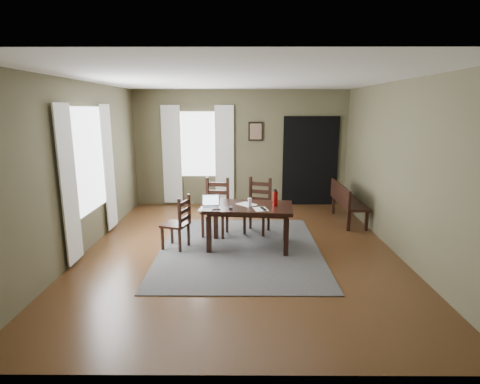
{
  "coord_description": "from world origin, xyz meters",
  "views": [
    {
      "loc": [
        0.03,
        -5.83,
        2.27
      ],
      "look_at": [
        0.0,
        0.3,
        0.9
      ],
      "focal_mm": 28.0,
      "sensor_mm": 36.0,
      "label": 1
    }
  ],
  "objects_px": {
    "chair_back_left": "(216,208)",
    "bench": "(346,199)",
    "chair_end": "(178,223)",
    "chair_back_right": "(258,206)",
    "laptop": "(211,204)",
    "water_bottle": "(275,198)",
    "dining_table": "(249,211)"
  },
  "relations": [
    {
      "from": "chair_end",
      "to": "laptop",
      "type": "height_order",
      "value": "laptop"
    },
    {
      "from": "chair_end",
      "to": "chair_back_right",
      "type": "height_order",
      "value": "chair_back_right"
    },
    {
      "from": "chair_back_left",
      "to": "dining_table",
      "type": "bearing_deg",
      "value": -36.94
    },
    {
      "from": "chair_back_left",
      "to": "laptop",
      "type": "relative_size",
      "value": 3.31
    },
    {
      "from": "chair_end",
      "to": "water_bottle",
      "type": "xyz_separation_m",
      "value": [
        1.59,
        0.05,
        0.41
      ]
    },
    {
      "from": "chair_end",
      "to": "laptop",
      "type": "relative_size",
      "value": 2.85
    },
    {
      "from": "water_bottle",
      "to": "chair_end",
      "type": "bearing_deg",
      "value": -178.05
    },
    {
      "from": "bench",
      "to": "laptop",
      "type": "height_order",
      "value": "laptop"
    },
    {
      "from": "chair_back_right",
      "to": "water_bottle",
      "type": "relative_size",
      "value": 3.62
    },
    {
      "from": "chair_back_right",
      "to": "chair_end",
      "type": "bearing_deg",
      "value": -128.21
    },
    {
      "from": "chair_end",
      "to": "bench",
      "type": "distance_m",
      "value": 3.52
    },
    {
      "from": "chair_end",
      "to": "chair_back_left",
      "type": "distance_m",
      "value": 0.92
    },
    {
      "from": "dining_table",
      "to": "water_bottle",
      "type": "relative_size",
      "value": 5.35
    },
    {
      "from": "chair_back_right",
      "to": "bench",
      "type": "bearing_deg",
      "value": 39.31
    },
    {
      "from": "chair_end",
      "to": "bench",
      "type": "height_order",
      "value": "chair_end"
    },
    {
      "from": "chair_back_right",
      "to": "water_bottle",
      "type": "xyz_separation_m",
      "value": [
        0.25,
        -0.81,
        0.35
      ]
    },
    {
      "from": "chair_back_left",
      "to": "bench",
      "type": "bearing_deg",
      "value": 27.71
    },
    {
      "from": "chair_back_left",
      "to": "laptop",
      "type": "bearing_deg",
      "value": -81.76
    },
    {
      "from": "chair_end",
      "to": "chair_back_left",
      "type": "relative_size",
      "value": 0.86
    },
    {
      "from": "bench",
      "to": "laptop",
      "type": "xyz_separation_m",
      "value": [
        -2.62,
        -1.56,
        0.3
      ]
    },
    {
      "from": "water_bottle",
      "to": "bench",
      "type": "bearing_deg",
      "value": 43.16
    },
    {
      "from": "chair_back_right",
      "to": "laptop",
      "type": "bearing_deg",
      "value": -112.85
    },
    {
      "from": "dining_table",
      "to": "laptop",
      "type": "distance_m",
      "value": 0.64
    },
    {
      "from": "dining_table",
      "to": "chair_back_right",
      "type": "xyz_separation_m",
      "value": [
        0.18,
        0.78,
        -0.13
      ]
    },
    {
      "from": "chair_end",
      "to": "chair_back_right",
      "type": "distance_m",
      "value": 1.6
    },
    {
      "from": "chair_back_left",
      "to": "water_bottle",
      "type": "xyz_separation_m",
      "value": [
        1.02,
        -0.66,
        0.34
      ]
    },
    {
      "from": "dining_table",
      "to": "chair_back_right",
      "type": "height_order",
      "value": "chair_back_right"
    },
    {
      "from": "chair_back_right",
      "to": "bench",
      "type": "xyz_separation_m",
      "value": [
        1.82,
        0.67,
        -0.03
      ]
    },
    {
      "from": "dining_table",
      "to": "bench",
      "type": "distance_m",
      "value": 2.48
    },
    {
      "from": "chair_end",
      "to": "dining_table",
      "type": "bearing_deg",
      "value": 112.24
    },
    {
      "from": "bench",
      "to": "water_bottle",
      "type": "xyz_separation_m",
      "value": [
        -1.58,
        -1.48,
        0.38
      ]
    },
    {
      "from": "dining_table",
      "to": "chair_back_left",
      "type": "distance_m",
      "value": 0.88
    }
  ]
}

